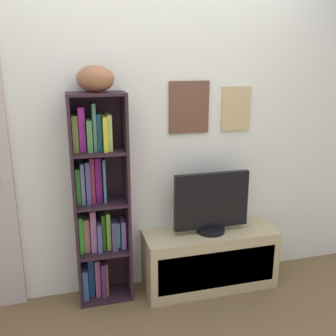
{
  "coord_description": "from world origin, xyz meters",
  "views": [
    {
      "loc": [
        -0.63,
        -1.69,
        1.78
      ],
      "look_at": [
        0.06,
        0.85,
        1.04
      ],
      "focal_mm": 41.54,
      "sensor_mm": 36.0,
      "label": 1
    }
  ],
  "objects_px": {
    "football": "(95,79)",
    "television": "(211,204)",
    "tv_stand": "(210,259)",
    "bookshelf": "(98,203)"
  },
  "relations": [
    {
      "from": "football",
      "to": "television",
      "type": "height_order",
      "value": "football"
    },
    {
      "from": "tv_stand",
      "to": "television",
      "type": "bearing_deg",
      "value": 90.0
    },
    {
      "from": "bookshelf",
      "to": "football",
      "type": "xyz_separation_m",
      "value": [
        0.02,
        -0.03,
        0.89
      ]
    },
    {
      "from": "football",
      "to": "tv_stand",
      "type": "relative_size",
      "value": 0.26
    },
    {
      "from": "bookshelf",
      "to": "football",
      "type": "relative_size",
      "value": 5.86
    },
    {
      "from": "football",
      "to": "television",
      "type": "distance_m",
      "value": 1.26
    },
    {
      "from": "tv_stand",
      "to": "television",
      "type": "height_order",
      "value": "television"
    },
    {
      "from": "football",
      "to": "television",
      "type": "xyz_separation_m",
      "value": [
        0.83,
        -0.06,
        -0.95
      ]
    },
    {
      "from": "football",
      "to": "tv_stand",
      "type": "height_order",
      "value": "football"
    },
    {
      "from": "bookshelf",
      "to": "television",
      "type": "xyz_separation_m",
      "value": [
        0.85,
        -0.09,
        -0.06
      ]
    }
  ]
}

